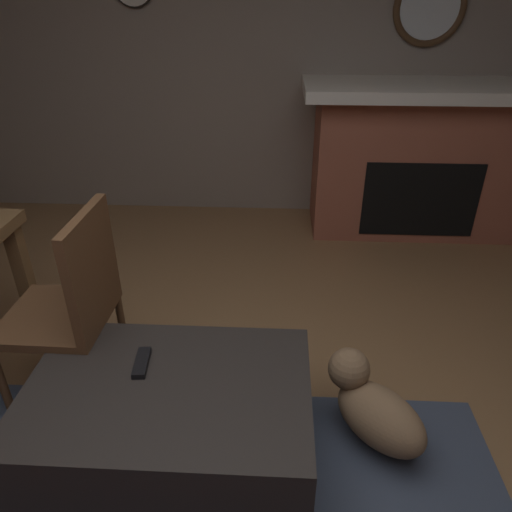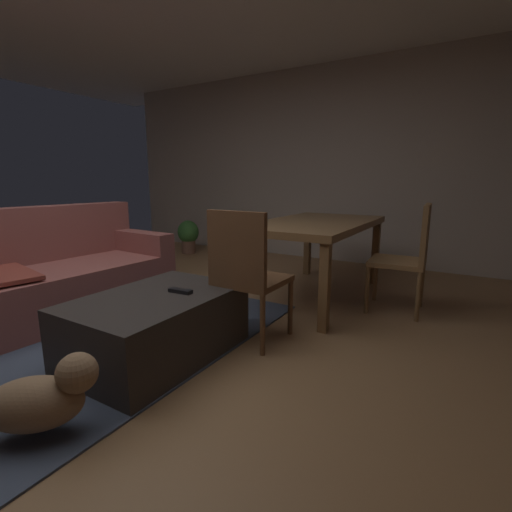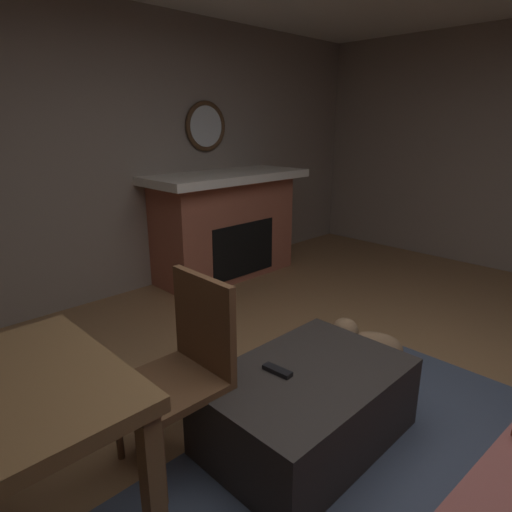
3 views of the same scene
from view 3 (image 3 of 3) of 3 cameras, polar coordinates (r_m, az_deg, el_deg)
name	(u,v)px [view 3 (image 3 of 3)]	position (r m, az deg, el deg)	size (l,w,h in m)	color
floor	(388,459)	(2.51, 16.86, -24.09)	(8.78, 8.78, 0.00)	olive
wall_back_fireplace_side	(90,158)	(4.24, -20.84, 11.85)	(7.71, 0.12, 2.64)	gray
area_rug	(419,510)	(2.32, 20.49, -28.64)	(2.60, 2.00, 0.01)	#3D475B
fireplace	(226,225)	(4.71, -3.99, 4.10)	(1.76, 0.76, 1.13)	#9E5642
round_wall_mirror	(206,126)	(4.81, -6.57, 16.47)	(0.52, 0.05, 0.52)	#4C331E
ottoman_coffee_table	(307,406)	(2.42, 6.64, -18.89)	(1.06, 0.71, 0.42)	#2D2826
tv_remote	(277,371)	(2.28, 2.80, -14.71)	(0.05, 0.16, 0.02)	black
dining_chair_west	(187,360)	(2.20, -8.96, -13.25)	(0.45, 0.45, 0.93)	brown
small_dog	(367,346)	(3.07, 14.24, -11.30)	(0.45, 0.47, 0.34)	#8C6B4C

